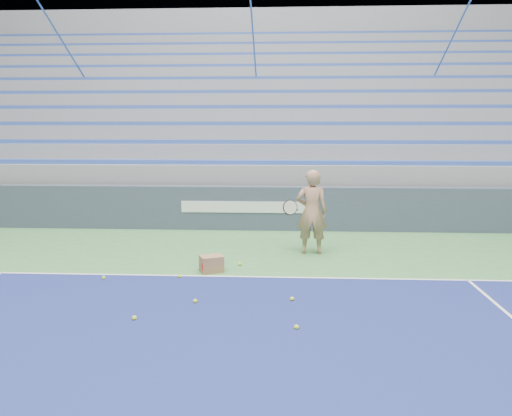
{
  "coord_description": "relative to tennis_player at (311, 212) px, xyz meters",
  "views": [
    {
      "loc": [
        0.91,
        3.51,
        2.67
      ],
      "look_at": [
        0.45,
        12.38,
        1.15
      ],
      "focal_mm": 35.0,
      "sensor_mm": 36.0,
      "label": 1
    }
  ],
  "objects": [
    {
      "name": "tennis_ball_5",
      "position": [
        -0.44,
        -2.86,
        -0.84
      ],
      "size": [
        0.07,
        0.07,
        0.07
      ],
      "primitive_type": "sphere",
      "color": "#CFEC30",
      "rests_on": "ground"
    },
    {
      "name": "tennis_ball_2",
      "position": [
        -2.38,
        -1.82,
        -0.84
      ],
      "size": [
        0.07,
        0.07,
        0.07
      ],
      "primitive_type": "sphere",
      "color": "#CFEC30",
      "rests_on": "ground"
    },
    {
      "name": "tennis_ball_3",
      "position": [
        -2.61,
        -3.72,
        -0.84
      ],
      "size": [
        0.07,
        0.07,
        0.07
      ],
      "primitive_type": "sphere",
      "color": "#CFEC30",
      "rests_on": "ground"
    },
    {
      "name": "sponsor_barrier",
      "position": [
        -1.52,
        2.29,
        -0.32
      ],
      "size": [
        30.0,
        0.32,
        1.1
      ],
      "color": "#374153",
      "rests_on": "ground"
    },
    {
      "name": "tennis_ball_4",
      "position": [
        -1.4,
        -0.99,
        -0.84
      ],
      "size": [
        0.07,
        0.07,
        0.07
      ],
      "primitive_type": "sphere",
      "color": "#CFEC30",
      "rests_on": "ground"
    },
    {
      "name": "tennis_ball_0",
      "position": [
        -3.67,
        -1.97,
        -0.84
      ],
      "size": [
        0.07,
        0.07,
        0.07
      ],
      "primitive_type": "sphere",
      "color": "#CFEC30",
      "rests_on": "ground"
    },
    {
      "name": "ball_box",
      "position": [
        -1.88,
        -1.41,
        -0.72
      ],
      "size": [
        0.48,
        0.44,
        0.3
      ],
      "color": "#906646",
      "rests_on": "ground"
    },
    {
      "name": "tennis_ball_1",
      "position": [
        -1.89,
        -3.02,
        -0.84
      ],
      "size": [
        0.07,
        0.07,
        0.07
      ],
      "primitive_type": "sphere",
      "color": "#CFEC30",
      "rests_on": "ground"
    },
    {
      "name": "tennis_player",
      "position": [
        0.0,
        0.0,
        0.0
      ],
      "size": [
        0.93,
        0.83,
        1.74
      ],
      "color": "tan",
      "rests_on": "ground"
    },
    {
      "name": "bleachers",
      "position": [
        -1.52,
        8.0,
        1.49
      ],
      "size": [
        31.0,
        9.15,
        7.3
      ],
      "color": "gray",
      "rests_on": "ground"
    },
    {
      "name": "tennis_ball_6",
      "position": [
        -0.4,
        -3.91,
        -0.84
      ],
      "size": [
        0.07,
        0.07,
        0.07
      ],
      "primitive_type": "sphere",
      "color": "#CFEC30",
      "rests_on": "ground"
    }
  ]
}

